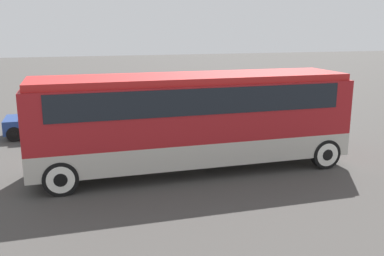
{
  "coord_description": "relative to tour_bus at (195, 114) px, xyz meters",
  "views": [
    {
      "loc": [
        -3.91,
        -13.36,
        4.76
      ],
      "look_at": [
        0.0,
        0.0,
        1.46
      ],
      "focal_mm": 40.0,
      "sensor_mm": 36.0,
      "label": 1
    }
  ],
  "objects": [
    {
      "name": "tour_bus",
      "position": [
        0.0,
        0.0,
        0.0
      ],
      "size": [
        10.53,
        2.63,
        3.24
      ],
      "color": "#B7B2A8",
      "rests_on": "ground_plane"
    },
    {
      "name": "parked_car_near",
      "position": [
        3.53,
        7.72,
        -1.28
      ],
      "size": [
        4.71,
        1.88,
        1.3
      ],
      "color": "silver",
      "rests_on": "ground_plane"
    },
    {
      "name": "ground_plane",
      "position": [
        -0.1,
        -0.0,
        -1.94
      ],
      "size": [
        120.0,
        120.0,
        0.0
      ],
      "primitive_type": "plane",
      "color": "#423F3D"
    },
    {
      "name": "parked_car_mid",
      "position": [
        -4.76,
        6.44,
        -1.27
      ],
      "size": [
        4.09,
        1.85,
        1.35
      ],
      "color": "navy",
      "rests_on": "ground_plane"
    }
  ]
}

